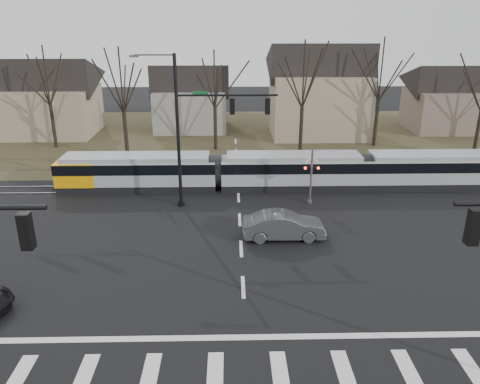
{
  "coord_description": "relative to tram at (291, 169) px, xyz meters",
  "views": [
    {
      "loc": [
        -0.58,
        -17.62,
        12.41
      ],
      "look_at": [
        0.0,
        9.0,
        2.3
      ],
      "focal_mm": 35.0,
      "sensor_mm": 36.0,
      "label": 1
    }
  ],
  "objects": [
    {
      "name": "grass_verge",
      "position": [
        -4.03,
        16.0,
        -1.44
      ],
      "size": [
        140.0,
        28.0,
        0.01
      ],
      "primitive_type": "cube",
      "color": "#38331E",
      "rests_on": "ground"
    },
    {
      "name": "lane_dashes",
      "position": [
        -4.03,
        -0.0,
        -1.44
      ],
      "size": [
        0.18,
        30.0,
        0.01
      ],
      "color": "silver",
      "rests_on": "ground"
    },
    {
      "name": "tram",
      "position": [
        0.0,
        0.0,
        0.0
      ],
      "size": [
        34.9,
        2.59,
        2.65
      ],
      "color": "gray",
      "rests_on": "ground"
    },
    {
      "name": "house_a",
      "position": [
        -24.03,
        18.0,
        3.02
      ],
      "size": [
        9.72,
        8.64,
        8.6
      ],
      "color": "gray",
      "rests_on": "ground"
    },
    {
      "name": "house_c",
      "position": [
        4.97,
        17.0,
        3.79
      ],
      "size": [
        10.8,
        8.64,
        10.1
      ],
      "color": "gray",
      "rests_on": "ground"
    },
    {
      "name": "tree_row",
      "position": [
        -2.03,
        10.0,
        3.56
      ],
      "size": [
        59.2,
        7.2,
        10.0
      ],
      "color": "black",
      "rests_on": "ground"
    },
    {
      "name": "ground",
      "position": [
        -4.03,
        -16.0,
        -1.44
      ],
      "size": [
        140.0,
        140.0,
        0.0
      ],
      "primitive_type": "plane",
      "color": "black"
    },
    {
      "name": "rail_crossing_signal",
      "position": [
        0.97,
        -3.21,
        0.44
      ],
      "size": [
        1.08,
        0.36,
        4.0
      ],
      "color": "#59595B",
      "rests_on": "ground"
    },
    {
      "name": "house_b",
      "position": [
        -9.03,
        20.0,
        2.53
      ],
      "size": [
        8.64,
        7.56,
        7.65
      ],
      "color": "gray",
      "rests_on": "ground"
    },
    {
      "name": "signal_pole_far",
      "position": [
        -6.43,
        -3.5,
        4.26
      ],
      "size": [
        9.28,
        0.44,
        10.2
      ],
      "color": "black",
      "rests_on": "ground"
    },
    {
      "name": "sedan",
      "position": [
        -1.49,
        -8.67,
        -0.65
      ],
      "size": [
        1.89,
        4.9,
        1.59
      ],
      "primitive_type": "imported",
      "rotation": [
        0.0,
        0.0,
        1.59
      ],
      "color": "#3F4245",
      "rests_on": "ground"
    },
    {
      "name": "crosswalk",
      "position": [
        -4.03,
        -20.0,
        -1.44
      ],
      "size": [
        27.0,
        2.6,
        0.01
      ],
      "color": "silver",
      "rests_on": "ground"
    },
    {
      "name": "rail_pair",
      "position": [
        -4.03,
        -0.2,
        -1.41
      ],
      "size": [
        90.0,
        1.52,
        0.06
      ],
      "color": "#59595E",
      "rests_on": "ground"
    },
    {
      "name": "house_d",
      "position": [
        19.97,
        19.0,
        2.53
      ],
      "size": [
        8.64,
        7.56,
        7.65
      ],
      "color": "#6D5A50",
      "rests_on": "ground"
    },
    {
      "name": "stop_line",
      "position": [
        -4.03,
        -17.8,
        -1.44
      ],
      "size": [
        28.0,
        0.35,
        0.01
      ],
      "primitive_type": "cube",
      "color": "silver",
      "rests_on": "ground"
    }
  ]
}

